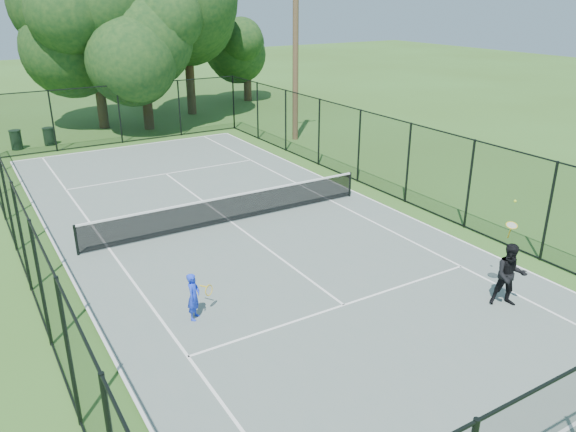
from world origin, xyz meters
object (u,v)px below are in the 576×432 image
tennis_net (231,208)px  trash_bin_right (49,136)px  trash_bin_left (16,140)px  player_black (510,275)px  player_blue (194,296)px  utility_pole (296,56)px

tennis_net → trash_bin_right: size_ratio=11.17×
tennis_net → trash_bin_left: 15.20m
player_black → trash_bin_right: bearing=106.5°
tennis_net → player_blue: (-3.38, -5.04, 0.07)m
tennis_net → player_blue: player_blue is taller
trash_bin_left → utility_pole: utility_pole is taller
tennis_net → utility_pole: bearing=47.8°
trash_bin_left → trash_bin_right: 1.56m
trash_bin_left → utility_pole: bearing=-22.5°
trash_bin_right → player_blue: size_ratio=0.77×
trash_bin_right → player_blue: (-0.06, -19.55, 0.19)m
trash_bin_right → player_black: bearing=-73.5°
utility_pole → player_black: (-4.69, -17.44, -3.46)m
tennis_net → trash_bin_right: 14.88m
utility_pole → player_black: utility_pole is taller
tennis_net → trash_bin_left: tennis_net is taller
utility_pole → player_blue: 18.54m
trash_bin_left → player_black: size_ratio=0.39×
trash_bin_right → utility_pole: 13.31m
utility_pole → player_blue: (-11.53, -14.04, -3.68)m
player_blue → tennis_net: bearing=56.2°
trash_bin_right → player_blue: 19.55m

